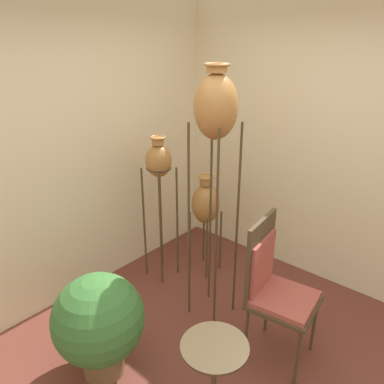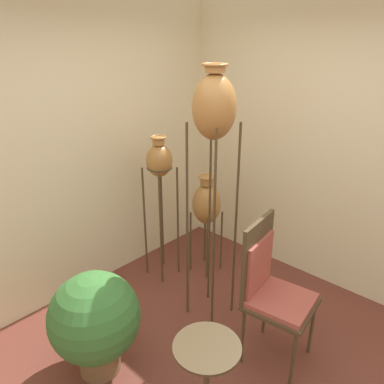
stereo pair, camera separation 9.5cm
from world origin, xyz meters
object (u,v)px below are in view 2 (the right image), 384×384
at_px(chair, 271,285).
at_px(side_table, 207,369).
at_px(vase_stand_tall, 214,113).
at_px(vase_stand_short, 207,204).
at_px(potted_plant, 95,320).
at_px(vase_stand_medium, 159,165).

xyz_separation_m(chair, side_table, (-0.76, -0.04, -0.18)).
distance_m(vase_stand_tall, side_table, 1.70).
relative_size(vase_stand_short, side_table, 1.67).
height_order(vase_stand_short, potted_plant, vase_stand_short).
xyz_separation_m(vase_stand_tall, vase_stand_short, (0.48, 0.47, -1.03)).
bearing_deg(chair, side_table, 175.72).
distance_m(vase_stand_medium, chair, 1.49).
relative_size(chair, side_table, 1.77).
bearing_deg(side_table, vase_stand_tall, 38.93).
xyz_separation_m(vase_stand_medium, chair, (-0.19, -1.37, -0.56)).
bearing_deg(potted_plant, chair, -39.75).
height_order(vase_stand_medium, vase_stand_short, vase_stand_medium).
relative_size(vase_stand_tall, side_table, 3.35).
relative_size(vase_stand_short, chair, 0.94).
height_order(chair, potted_plant, chair).
bearing_deg(side_table, potted_plant, 104.18).
height_order(vase_stand_tall, chair, vase_stand_tall).
xyz_separation_m(vase_stand_medium, vase_stand_short, (0.36, -0.28, -0.43)).
relative_size(vase_stand_tall, potted_plant, 2.65).
bearing_deg(vase_stand_medium, chair, -97.88).
height_order(vase_stand_medium, potted_plant, vase_stand_medium).
xyz_separation_m(chair, potted_plant, (-0.97, 0.81, -0.18)).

